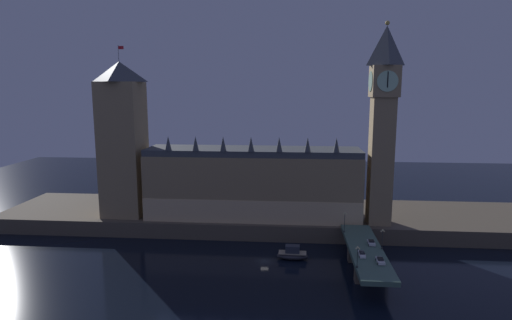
# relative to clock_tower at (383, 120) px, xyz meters

# --- Properties ---
(ground_plane) EXTENTS (400.00, 400.00, 0.00)m
(ground_plane) POSITION_rel_clock_tower_xyz_m (-41.07, -25.56, -44.89)
(ground_plane) COLOR black
(embankment) EXTENTS (220.00, 42.00, 6.04)m
(embankment) POSITION_rel_clock_tower_xyz_m (-41.07, 13.44, -41.87)
(embankment) COLOR brown
(embankment) RESTS_ON ground_plane
(parliament_hall) EXTENTS (82.52, 19.62, 32.62)m
(parliament_hall) POSITION_rel_clock_tower_xyz_m (-47.59, 4.56, -25.30)
(parliament_hall) COLOR #9E845B
(parliament_hall) RESTS_ON embankment
(clock_tower) EXTENTS (10.09, 10.20, 73.38)m
(clock_tower) POSITION_rel_clock_tower_xyz_m (0.00, 0.00, 0.00)
(clock_tower) COLOR #9E845B
(clock_tower) RESTS_ON embankment
(victoria_tower) EXTENTS (15.77, 15.77, 66.20)m
(victoria_tower) POSITION_rel_clock_tower_xyz_m (-98.85, 3.67, -8.62)
(victoria_tower) COLOR #9E845B
(victoria_tower) RESTS_ON embankment
(bridge) EXTENTS (10.07, 46.00, 7.45)m
(bridge) POSITION_rel_clock_tower_xyz_m (-9.53, -30.56, -39.40)
(bridge) COLOR #476656
(bridge) RESTS_ON ground_plane
(car_northbound_trail) EXTENTS (1.84, 4.78, 1.32)m
(car_northbound_trail) POSITION_rel_clock_tower_xyz_m (-11.74, -36.79, -36.82)
(car_northbound_trail) COLOR white
(car_northbound_trail) RESTS_ON bridge
(car_southbound_lead) EXTENTS (2.01, 4.77, 1.38)m
(car_southbound_lead) POSITION_rel_clock_tower_xyz_m (-7.31, -41.23, -36.80)
(car_southbound_lead) COLOR silver
(car_southbound_lead) RESTS_ON bridge
(car_southbound_trail) EXTENTS (2.10, 3.98, 1.47)m
(car_southbound_trail) POSITION_rel_clock_tower_xyz_m (-7.31, -27.18, -36.75)
(car_southbound_trail) COLOR silver
(car_southbound_trail) RESTS_ON bridge
(street_lamp_near) EXTENTS (1.34, 0.60, 6.16)m
(street_lamp_near) POSITION_rel_clock_tower_xyz_m (-14.36, -45.28, -33.58)
(street_lamp_near) COLOR #2D3333
(street_lamp_near) RESTS_ON bridge
(street_lamp_mid) EXTENTS (1.34, 0.60, 6.31)m
(street_lamp_mid) POSITION_rel_clock_tower_xyz_m (-4.70, -30.56, -33.49)
(street_lamp_mid) COLOR #2D3333
(street_lamp_mid) RESTS_ON bridge
(street_lamp_far) EXTENTS (1.34, 0.60, 7.05)m
(street_lamp_far) POSITION_rel_clock_tower_xyz_m (-14.36, -15.84, -33.04)
(street_lamp_far) COLOR #2D3333
(street_lamp_far) RESTS_ON bridge
(boat_upstream) EXTENTS (10.54, 4.91, 4.75)m
(boat_upstream) POSITION_rel_clock_tower_xyz_m (-31.97, -22.85, -43.16)
(boat_upstream) COLOR #28282D
(boat_upstream) RESTS_ON ground_plane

